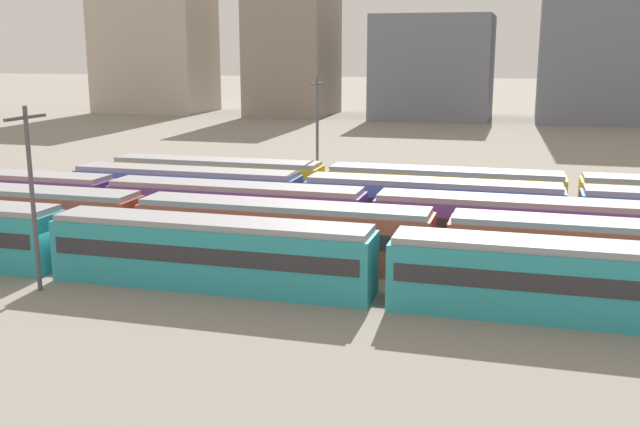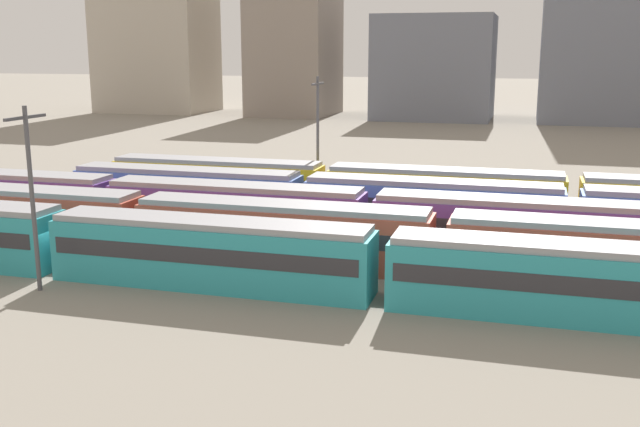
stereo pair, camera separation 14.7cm
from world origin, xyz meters
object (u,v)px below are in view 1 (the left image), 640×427
(train_track_2, at_px, (235,210))
(train_track_4, at_px, (572,199))
(catenary_pole_1, at_px, (317,134))
(catenary_pole_2, at_px, (32,190))

(train_track_2, bearing_deg, train_track_4, 24.79)
(catenary_pole_1, distance_m, catenary_pole_2, 27.90)
(train_track_4, bearing_deg, train_track_2, -155.21)
(catenary_pole_2, bearing_deg, train_track_2, 67.00)
(train_track_2, xyz_separation_m, catenary_pole_2, (-5.77, -13.59, 3.58))
(train_track_4, bearing_deg, catenary_pole_1, 172.30)
(train_track_4, height_order, catenary_pole_1, catenary_pole_1)
(catenary_pole_1, relative_size, catenary_pole_2, 1.07)
(train_track_2, relative_size, train_track_4, 0.75)
(train_track_2, relative_size, catenary_pole_2, 5.65)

